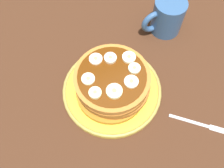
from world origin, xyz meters
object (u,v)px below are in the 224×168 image
banana_slice_1 (114,91)px  banana_slice_3 (95,93)px  banana_slice_5 (96,59)px  coffee_mug (167,16)px  pancake_stack (112,83)px  banana_slice_6 (134,69)px  banana_slice_0 (88,79)px  fork (200,124)px  banana_slice_4 (131,82)px  banana_slice_2 (110,58)px  banana_slice_7 (129,58)px  plate (112,90)px

banana_slice_1 → banana_slice_3: same height
banana_slice_1 → banana_slice_5: 9.12cm
banana_slice_5 → coffee_mug: bearing=-164.1°
pancake_stack → coffee_mug: coffee_mug is taller
banana_slice_6 → coffee_mug: (-16.27, -12.43, -3.29)cm
banana_slice_0 → fork: bearing=138.9°
banana_slice_1 → banana_slice_6: bearing=-153.2°
pancake_stack → banana_slice_6: size_ratio=6.56×
banana_slice_4 → coffee_mug: 23.97cm
banana_slice_3 → banana_slice_6: bearing=-169.4°
banana_slice_2 → banana_slice_1: bearing=71.2°
banana_slice_7 → banana_slice_3: bearing=25.8°
banana_slice_3 → fork: banana_slice_3 is taller
banana_slice_2 → banana_slice_7: (-3.89, 1.56, -0.03)cm
banana_slice_0 → banana_slice_7: size_ratio=0.95×
pancake_stack → banana_slice_3: bearing=25.1°
banana_slice_4 → banana_slice_0: bearing=-28.9°
plate → banana_slice_0: size_ratio=8.15×
pancake_stack → plate: bearing=-101.0°
fork → plate: bearing=-47.3°
banana_slice_2 → banana_slice_5: size_ratio=0.94×
banana_slice_5 → fork: (-16.61, 21.54, -7.93)cm
banana_slice_5 → fork: size_ratio=0.30×
banana_slice_4 → coffee_mug: bearing=-140.6°
banana_slice_2 → banana_slice_4: (-1.61, 7.32, -0.08)cm
banana_slice_3 → banana_slice_5: bearing=-113.7°
banana_slice_0 → banana_slice_4: 9.31cm
banana_slice_1 → banana_slice_7: (-6.57, -6.33, -0.05)cm
banana_slice_3 → banana_slice_4: bearing=174.8°
pancake_stack → banana_slice_7: 7.00cm
pancake_stack → fork: bearing=133.0°
pancake_stack → banana_slice_1: (1.20, 3.66, 3.64)cm
banana_slice_2 → banana_slice_4: 7.49cm
pancake_stack → banana_slice_0: 6.32cm
banana_slice_5 → banana_slice_7: 7.49cm
banana_slice_4 → banana_slice_6: size_ratio=1.15×
banana_slice_2 → banana_slice_0: bearing=23.3°
banana_slice_0 → coffee_mug: (-26.50, -10.58, -3.20)cm
banana_slice_5 → banana_slice_6: 8.96cm
banana_slice_2 → banana_slice_7: 4.19cm
pancake_stack → banana_slice_4: size_ratio=5.72×
pancake_stack → banana_slice_2: (-1.49, -4.23, 3.62)cm
banana_slice_2 → fork: bearing=123.7°
pancake_stack → fork: 22.46cm
banana_slice_6 → banana_slice_3: bearing=10.6°
banana_slice_2 → banana_slice_7: size_ratio=0.93×
banana_slice_0 → banana_slice_3: bearing=90.9°
banana_slice_4 → banana_slice_5: 9.73cm
pancake_stack → banana_slice_5: size_ratio=5.89×
banana_slice_0 → banana_slice_4: (-8.15, 4.50, 0.03)cm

